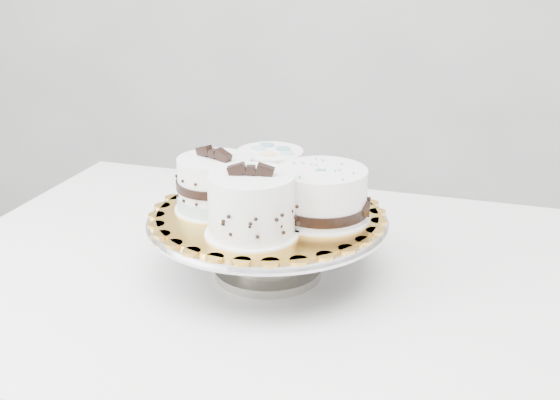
% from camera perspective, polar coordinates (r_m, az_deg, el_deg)
% --- Properties ---
extents(table, '(1.20, 0.87, 0.75)m').
position_cam_1_polar(table, '(1.05, 2.29, -10.35)').
color(table, white).
rests_on(table, floor).
extents(cake_stand, '(0.33, 0.33, 0.09)m').
position_cam_1_polar(cake_stand, '(0.98, -1.00, -2.80)').
color(cake_stand, gray).
rests_on(cake_stand, table).
extents(cake_board, '(0.31, 0.31, 0.00)m').
position_cam_1_polar(cake_board, '(0.97, -1.02, -1.14)').
color(cake_board, orange).
rests_on(cake_board, cake_stand).
extents(cake_swirl, '(0.12, 0.12, 0.10)m').
position_cam_1_polar(cake_swirl, '(0.88, -2.33, -0.52)').
color(cake_swirl, white).
rests_on(cake_swirl, cake_board).
extents(cake_banded, '(0.14, 0.14, 0.09)m').
position_cam_1_polar(cake_banded, '(0.97, -5.32, 1.15)').
color(cake_banded, white).
rests_on(cake_banded, cake_board).
extents(cake_dots, '(0.12, 0.12, 0.07)m').
position_cam_1_polar(cake_dots, '(1.01, -0.81, 2.18)').
color(cake_dots, white).
rests_on(cake_dots, cake_board).
extents(cake_ribbon, '(0.14, 0.13, 0.07)m').
position_cam_1_polar(cake_ribbon, '(0.94, 3.47, 0.37)').
color(cake_ribbon, white).
rests_on(cake_ribbon, cake_board).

